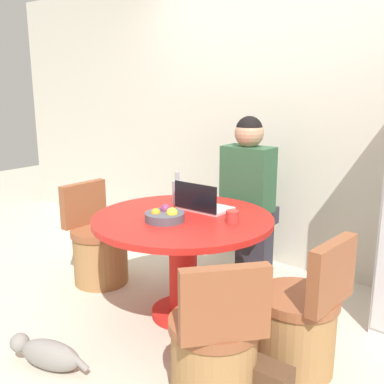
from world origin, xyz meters
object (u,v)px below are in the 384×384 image
dining_table (183,242)px  chair_near_right_corner (215,354)px  chair_left_side (99,250)px  bottle (177,192)px  person_seated (250,190)px  laptop (202,205)px  cat (47,354)px  fruit_bowl (165,216)px  chair_right_side (299,326)px

dining_table → chair_near_right_corner: (0.69, -0.59, -0.28)m
chair_near_right_corner → chair_left_side: bearing=-70.2°
chair_near_right_corner → bottle: bearing=-90.8°
chair_near_right_corner → person_seated: person_seated is taller
laptop → cat: 1.37m
laptop → fruit_bowl: 0.36m
dining_table → bottle: 0.43m
chair_right_side → cat: 1.45m
chair_near_right_corner → bottle: 1.35m
chair_right_side → chair_near_right_corner: size_ratio=1.00×
person_seated → laptop: person_seated is taller
person_seated → laptop: (-0.02, -0.62, 0.01)m
dining_table → bottle: bearing=136.0°
person_seated → fruit_bowl: 0.98m
chair_near_right_corner → cat: chair_near_right_corner is taller
dining_table → fruit_bowl: 0.26m
dining_table → chair_left_side: (-0.91, 0.02, -0.28)m
chair_right_side → person_seated: size_ratio=0.60×
laptop → bottle: 0.25m
laptop → cat: bearing=78.1°
fruit_bowl → chair_right_side: bearing=4.3°
bottle → person_seated: bearing=66.3°
chair_near_right_corner → cat: (-0.92, -0.36, -0.18)m
chair_near_right_corner → laptop: laptop is taller
dining_table → laptop: (0.01, 0.21, 0.22)m
chair_right_side → chair_left_side: (-1.81, 0.10, 0.00)m
chair_left_side → laptop: size_ratio=2.29×
laptop → bottle: bearing=-5.0°
chair_left_side → cat: 1.20m
chair_right_side → fruit_bowl: 1.06m
chair_left_side → laptop: (0.92, 0.19, 0.50)m
fruit_bowl → cat: size_ratio=0.50×
laptop → chair_near_right_corner: bearing=130.2°
chair_near_right_corner → chair_right_side: bearing=-162.0°
person_seated → bottle: size_ratio=5.62×
cat → dining_table: bearing=-120.5°
dining_table → person_seated: person_seated is taller
chair_near_right_corner → person_seated: (-0.66, 1.42, 0.48)m
chair_left_side → bottle: (0.67, 0.21, 0.55)m
person_seated → cat: 1.92m
chair_near_right_corner → fruit_bowl: size_ratio=3.15×
bottle → chair_left_side: bearing=-162.8°
dining_table → chair_near_right_corner: chair_near_right_corner is taller
person_seated → fruit_bowl: size_ratio=5.25×
cat → chair_left_side: bearing=-72.1°
dining_table → chair_right_side: chair_right_side is taller
person_seated → fruit_bowl: person_seated is taller
dining_table → chair_right_side: (0.90, -0.08, -0.28)m
bottle → cat: bottle is taller
dining_table → laptop: laptop is taller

